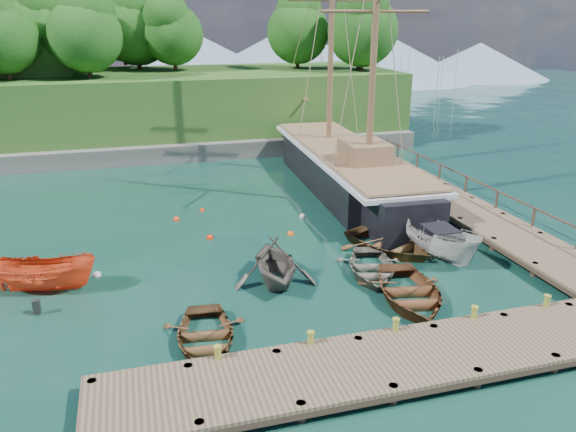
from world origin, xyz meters
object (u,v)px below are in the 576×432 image
(rowboat_4, at_px, (388,251))
(motorboat_orange, at_px, (47,290))
(schooner, at_px, (346,172))
(rowboat_1, at_px, (275,282))
(rowboat_3, at_px, (371,274))
(rowboat_2, at_px, (409,301))
(cabin_boat_white, at_px, (438,257))
(rowboat_0, at_px, (205,345))

(rowboat_4, distance_m, motorboat_orange, 15.15)
(rowboat_4, xyz_separation_m, schooner, (1.84, 10.20, 1.09))
(rowboat_1, distance_m, schooner, 14.37)
(rowboat_3, bearing_deg, schooner, 90.82)
(rowboat_2, xyz_separation_m, cabin_boat_white, (3.31, 3.50, 0.00))
(rowboat_1, relative_size, rowboat_4, 0.87)
(rowboat_0, height_order, rowboat_4, rowboat_4)
(rowboat_4, bearing_deg, rowboat_3, -156.86)
(cabin_boat_white, bearing_deg, rowboat_3, -179.34)
(rowboat_3, height_order, rowboat_4, rowboat_4)
(rowboat_3, bearing_deg, rowboat_1, -167.84)
(motorboat_orange, bearing_deg, cabin_boat_white, -80.01)
(rowboat_0, relative_size, motorboat_orange, 0.97)
(cabin_boat_white, relative_size, schooner, 0.18)
(schooner, bearing_deg, motorboat_orange, -146.69)
(rowboat_2, bearing_deg, rowboat_1, 158.25)
(cabin_boat_white, bearing_deg, rowboat_1, 171.06)
(rowboat_2, relative_size, motorboat_orange, 1.14)
(rowboat_2, relative_size, schooner, 0.18)
(rowboat_3, xyz_separation_m, schooner, (3.66, 12.35, 1.09))
(rowboat_2, xyz_separation_m, motorboat_orange, (-13.77, 4.85, 0.00))
(rowboat_0, height_order, rowboat_2, rowboat_2)
(rowboat_0, distance_m, rowboat_1, 5.25)
(rowboat_3, xyz_separation_m, cabin_boat_white, (3.75, 0.88, 0.00))
(rowboat_2, height_order, cabin_boat_white, cabin_boat_white)
(motorboat_orange, bearing_deg, rowboat_4, -75.79)
(rowboat_0, xyz_separation_m, rowboat_4, (9.51, 5.70, 0.00))
(rowboat_2, relative_size, rowboat_4, 1.05)
(cabin_boat_white, xyz_separation_m, schooner, (-0.10, 11.47, 1.09))
(rowboat_3, relative_size, rowboat_4, 0.90)
(rowboat_3, height_order, cabin_boat_white, cabin_boat_white)
(rowboat_0, height_order, rowboat_3, rowboat_0)
(rowboat_2, height_order, schooner, schooner)
(rowboat_1, height_order, motorboat_orange, rowboat_1)
(rowboat_1, relative_size, cabin_boat_white, 0.84)
(schooner, bearing_deg, rowboat_1, -120.78)
(motorboat_orange, distance_m, cabin_boat_white, 17.13)
(rowboat_1, relative_size, rowboat_3, 0.97)
(rowboat_3, relative_size, cabin_boat_white, 0.86)
(motorboat_orange, height_order, cabin_boat_white, cabin_boat_white)
(rowboat_2, distance_m, rowboat_3, 2.66)
(rowboat_4, bearing_deg, schooner, 53.23)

